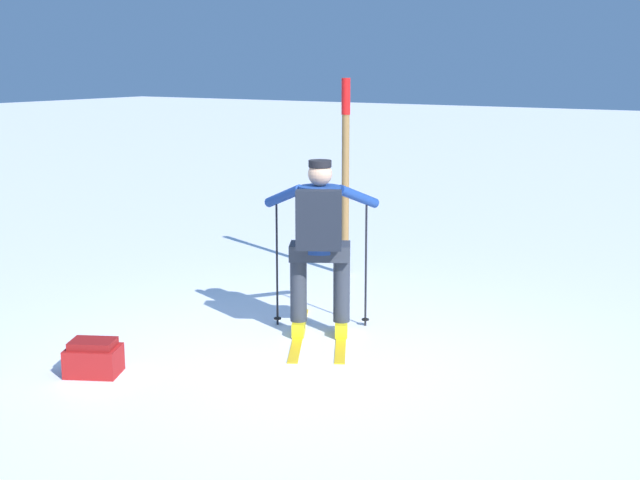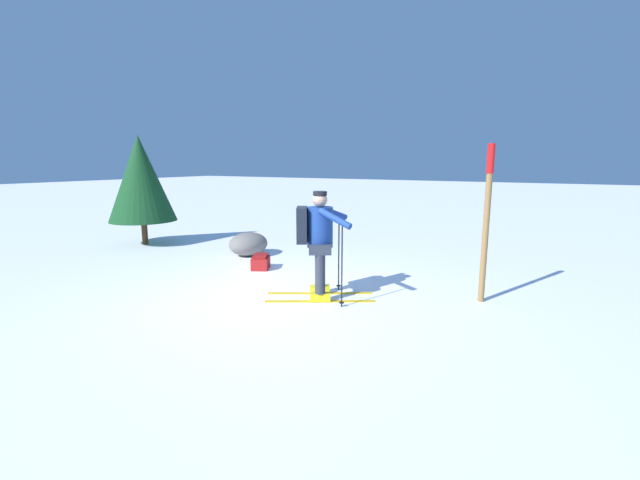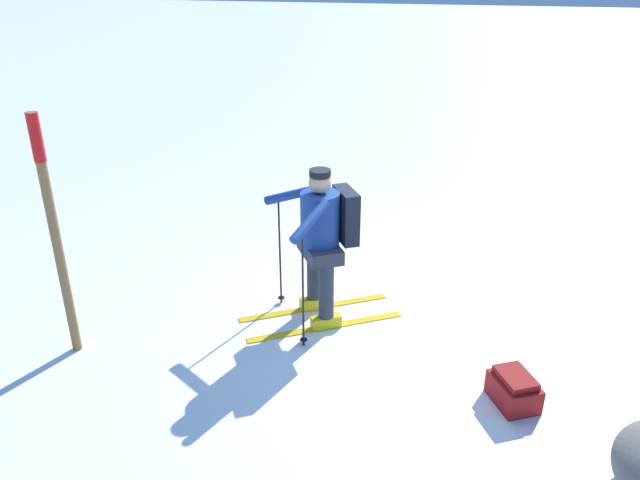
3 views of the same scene
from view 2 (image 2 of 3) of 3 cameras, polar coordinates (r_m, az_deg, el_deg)
name	(u,v)px [view 2 (image 2 of 3)]	position (r m, az deg, el deg)	size (l,w,h in m)	color
ground_plane	(275,296)	(6.59, -6.06, -7.45)	(80.00, 80.00, 0.00)	white
skier	(318,237)	(6.26, -0.27, 0.41)	(1.27, 1.63, 1.59)	gold
dropped_backpack	(261,262)	(8.21, -7.92, -2.92)	(0.50, 0.46, 0.28)	maroon
trail_marker	(487,212)	(6.48, 21.37, 3.44)	(0.10, 0.10, 2.26)	olive
rock_boulder	(248,244)	(9.41, -9.52, -0.52)	(0.91, 0.77, 0.50)	slate
pine_tree	(141,179)	(11.25, -22.80, 7.56)	(1.58, 1.58, 2.64)	#4C331E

